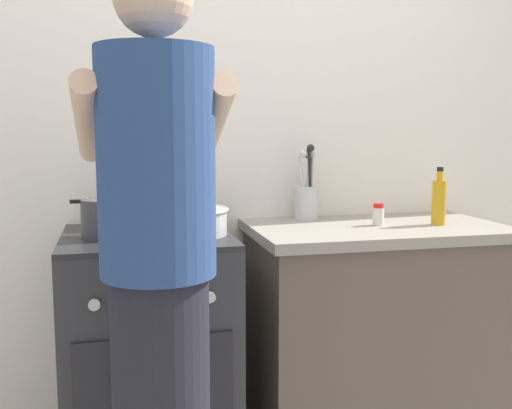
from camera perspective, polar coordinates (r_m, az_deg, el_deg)
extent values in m
cube|color=silver|center=(2.59, 1.27, 6.61)|extent=(3.20, 0.10, 2.50)
cube|color=brown|center=(2.53, 11.20, -12.51)|extent=(0.96, 0.56, 0.86)
cube|color=gray|center=(2.41, 11.46, -2.39)|extent=(1.00, 0.60, 0.04)
cube|color=#2D2D33|center=(2.32, -10.16, -14.09)|extent=(0.60, 0.60, 0.88)
cube|color=#232326|center=(2.19, -10.42, -3.06)|extent=(0.60, 0.60, 0.02)
cube|color=black|center=(2.04, -9.61, -17.70)|extent=(0.51, 0.01, 0.40)
cylinder|color=silver|center=(1.92, -15.23, -9.26)|extent=(0.04, 0.01, 0.04)
cylinder|color=silver|center=(1.92, -9.79, -9.09)|extent=(0.04, 0.01, 0.04)
cylinder|color=silver|center=(1.94, -4.42, -8.84)|extent=(0.04, 0.01, 0.04)
cylinder|color=#38383D|center=(2.13, -14.15, -1.31)|extent=(0.17, 0.17, 0.14)
cube|color=black|center=(2.13, -16.91, 0.28)|extent=(0.04, 0.02, 0.01)
cube|color=black|center=(2.13, -11.49, 0.43)|extent=(0.04, 0.02, 0.01)
cylinder|color=#B7B7BC|center=(2.15, -6.66, -1.65)|extent=(0.29, 0.29, 0.09)
torus|color=#B7B7BC|center=(2.15, -6.68, -0.52)|extent=(0.30, 0.30, 0.01)
cylinder|color=silver|center=(2.51, 4.84, 0.17)|extent=(0.10, 0.10, 0.14)
cylinder|color=black|center=(2.52, 4.92, 1.83)|extent=(0.04, 0.03, 0.24)
sphere|color=black|center=(2.51, 4.95, 4.79)|extent=(0.03, 0.03, 0.03)
cylinder|color=silver|center=(2.48, 4.55, 1.80)|extent=(0.04, 0.05, 0.25)
sphere|color=silver|center=(2.47, 4.58, 4.87)|extent=(0.03, 0.03, 0.03)
cylinder|color=#9E7547|center=(2.52, 5.19, 1.89)|extent=(0.03, 0.04, 0.25)
sphere|color=#9E7547|center=(2.51, 5.23, 4.96)|extent=(0.03, 0.03, 0.03)
cylinder|color=black|center=(2.48, 5.20, 1.97)|extent=(0.03, 0.02, 0.27)
sphere|color=black|center=(2.47, 5.24, 5.40)|extent=(0.03, 0.03, 0.03)
cylinder|color=silver|center=(2.50, 4.96, 1.99)|extent=(0.02, 0.06, 0.26)
sphere|color=silver|center=(2.50, 4.99, 5.26)|extent=(0.03, 0.03, 0.03)
cylinder|color=#B7BABF|center=(2.51, 5.34, 1.82)|extent=(0.01, 0.05, 0.24)
sphere|color=#B7BABF|center=(2.50, 5.38, 4.82)|extent=(0.03, 0.03, 0.03)
cylinder|color=silver|center=(2.40, 11.62, -1.14)|extent=(0.04, 0.04, 0.07)
cylinder|color=red|center=(2.39, 11.65, -0.11)|extent=(0.04, 0.04, 0.02)
cylinder|color=gold|center=(2.46, 17.10, 0.17)|extent=(0.06, 0.06, 0.18)
cylinder|color=gold|center=(2.45, 17.20, 2.64)|extent=(0.03, 0.03, 0.04)
cylinder|color=black|center=(2.45, 17.22, 3.25)|extent=(0.03, 0.03, 0.02)
cylinder|color=navy|center=(1.54, -9.49, 3.90)|extent=(0.30, 0.30, 0.58)
cylinder|color=#D3AA8C|center=(1.67, -15.78, 7.76)|extent=(0.07, 0.41, 0.24)
cylinder|color=#D3AA8C|center=(1.70, -4.12, 7.99)|extent=(0.07, 0.41, 0.24)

